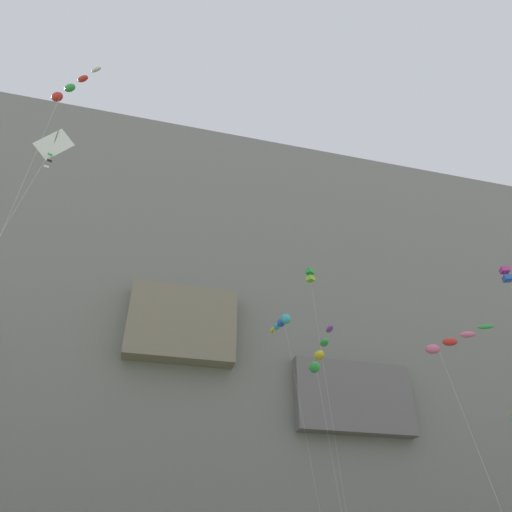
% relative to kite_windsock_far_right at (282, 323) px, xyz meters
% --- Properties ---
extents(cliff_face, '(180.00, 31.59, 65.63)m').
position_rel_kite_windsock_far_right_xyz_m(cliff_face, '(-9.11, 28.08, 9.54)').
color(cliff_face, slate).
rests_on(cliff_face, ground).
extents(kite_windsock_far_right, '(3.42, 5.15, 23.83)m').
position_rel_kite_windsock_far_right_xyz_m(kite_windsock_far_right, '(0.00, 0.00, 0.00)').
color(kite_windsock_far_right, '#38B2D1').
rests_on(kite_windsock_far_right, ground).
extents(kite_box_high_right, '(0.80, 2.24, 23.62)m').
position_rel_kite_windsock_far_right_xyz_m(kite_box_high_right, '(15.71, -13.59, -0.40)').
color(kite_box_high_right, '#CC3399').
rests_on(kite_box_high_right, ground).
extents(kite_diamond_high_left, '(2.69, 5.58, 27.61)m').
position_rel_kite_windsock_far_right_xyz_m(kite_diamond_high_left, '(-20.79, -16.56, 2.63)').
color(kite_diamond_high_left, white).
rests_on(kite_diamond_high_left, ground).
extents(kite_windsock_low_right, '(1.54, 7.44, 18.85)m').
position_rel_kite_windsock_far_right_xyz_m(kite_windsock_low_right, '(1.73, -5.02, -5.46)').
color(kite_windsock_low_right, green).
rests_on(kite_windsock_low_right, ground).
extents(kite_box_high_center, '(1.00, 5.36, 30.29)m').
position_rel_kite_windsock_far_right_xyz_m(kite_box_high_center, '(3.55, 0.20, 6.17)').
color(kite_box_high_center, green).
rests_on(kite_box_high_center, ground).
extents(kite_windsock_low_center, '(4.05, 6.65, 33.64)m').
position_rel_kite_windsock_far_right_xyz_m(kite_windsock_low_center, '(-21.26, -16.07, 9.52)').
color(kite_windsock_low_center, red).
rests_on(kite_windsock_low_center, ground).
extents(kite_windsock_mid_center, '(3.96, 5.55, 14.87)m').
position_rel_kite_windsock_far_right_xyz_m(kite_windsock_mid_center, '(5.70, -17.20, -9.06)').
color(kite_windsock_mid_center, pink).
rests_on(kite_windsock_mid_center, ground).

